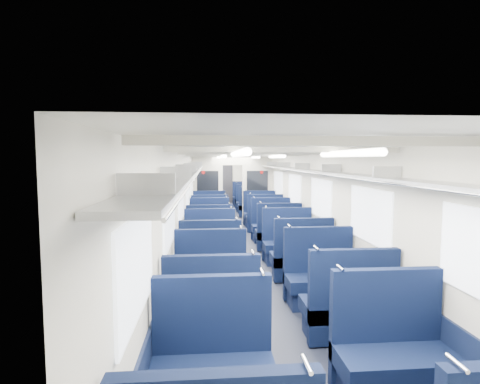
{
  "coord_description": "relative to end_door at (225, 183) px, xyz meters",
  "views": [
    {
      "loc": [
        -0.86,
        -10.25,
        2.2
      ],
      "look_at": [
        0.1,
        1.15,
        1.21
      ],
      "focal_mm": 28.35,
      "sensor_mm": 36.0,
      "label": 1
    }
  ],
  "objects": [
    {
      "name": "seat_13",
      "position": [
        0.83,
        -10.21,
        -0.63
      ],
      "size": [
        1.07,
        0.59,
        1.2
      ],
      "color": "#0A1533",
      "rests_on": "floor"
    },
    {
      "name": "wall_right",
      "position": [
        1.4,
        -8.94,
        0.18
      ],
      "size": [
        0.02,
        18.0,
        2.35
      ],
      "primitive_type": "cube",
      "color": "beige",
      "rests_on": "floor"
    },
    {
      "name": "seat_6",
      "position": [
        -0.83,
        -13.74,
        -0.63
      ],
      "size": [
        1.07,
        0.59,
        1.2
      ],
      "color": "#0A1533",
      "rests_on": "floor"
    },
    {
      "name": "seat_15",
      "position": [
        0.83,
        -9.22,
        -0.63
      ],
      "size": [
        1.07,
        0.59,
        1.2
      ],
      "color": "#0A1533",
      "rests_on": "floor"
    },
    {
      "name": "dado_left",
      "position": [
        -1.39,
        -8.94,
        -0.65
      ],
      "size": [
        0.03,
        17.9,
        0.7
      ],
      "primitive_type": "cube",
      "color": "black",
      "rests_on": "floor"
    },
    {
      "name": "seat_7",
      "position": [
        0.83,
        -13.7,
        -0.63
      ],
      "size": [
        1.07,
        0.59,
        1.2
      ],
      "color": "#0A1533",
      "rests_on": "floor"
    },
    {
      "name": "wall_left",
      "position": [
        -1.4,
        -8.94,
        0.18
      ],
      "size": [
        0.02,
        18.0,
        2.35
      ],
      "primitive_type": "cube",
      "color": "beige",
      "rests_on": "floor"
    },
    {
      "name": "bulkhead",
      "position": [
        -0.0,
        -5.88,
        0.23
      ],
      "size": [
        2.8,
        0.1,
        2.35
      ],
      "color": "beige",
      "rests_on": "floor"
    },
    {
      "name": "seat_5",
      "position": [
        0.83,
        -14.86,
        -0.63
      ],
      "size": [
        1.07,
        0.59,
        1.2
      ],
      "color": "#0A1533",
      "rests_on": "floor"
    },
    {
      "name": "seat_20",
      "position": [
        -0.83,
        -4.87,
        -0.63
      ],
      "size": [
        1.07,
        0.59,
        1.2
      ],
      "color": "#0A1533",
      "rests_on": "floor"
    },
    {
      "name": "seat_19",
      "position": [
        0.83,
        -6.93,
        -0.63
      ],
      "size": [
        1.07,
        0.59,
        1.2
      ],
      "color": "#0A1533",
      "rests_on": "floor"
    },
    {
      "name": "floor",
      "position": [
        0.0,
        -8.94,
        -1.0
      ],
      "size": [
        2.8,
        18.0,
        0.01
      ],
      "primitive_type": "cube",
      "color": "black",
      "rests_on": "ground"
    },
    {
      "name": "seat_22",
      "position": [
        -0.83,
        -3.73,
        -0.63
      ],
      "size": [
        1.07,
        0.59,
        1.2
      ],
      "color": "#0A1533",
      "rests_on": "floor"
    },
    {
      "name": "seat_9",
      "position": [
        0.83,
        -12.53,
        -0.63
      ],
      "size": [
        1.07,
        0.59,
        1.2
      ],
      "color": "#0A1533",
      "rests_on": "floor"
    },
    {
      "name": "seat_3",
      "position": [
        0.83,
        -15.95,
        -0.63
      ],
      "size": [
        1.07,
        0.59,
        1.2
      ],
      "color": "#0A1533",
      "rests_on": "floor"
    },
    {
      "name": "seat_23",
      "position": [
        0.83,
        -3.75,
        -0.63
      ],
      "size": [
        1.07,
        0.59,
        1.2
      ],
      "color": "#0A1533",
      "rests_on": "floor"
    },
    {
      "name": "windows",
      "position": [
        0.0,
        -9.4,
        0.42
      ],
      "size": [
        2.78,
        15.6,
        0.75
      ],
      "color": "white",
      "rests_on": "wall_left"
    },
    {
      "name": "luggage_rack_left",
      "position": [
        -1.21,
        -8.94,
        0.97
      ],
      "size": [
        0.36,
        17.4,
        0.18
      ],
      "color": "#B2B5BA",
      "rests_on": "wall_left"
    },
    {
      "name": "seat_11",
      "position": [
        0.83,
        -11.36,
        -0.63
      ],
      "size": [
        1.07,
        0.59,
        1.2
      ],
      "color": "#0A1533",
      "rests_on": "floor"
    },
    {
      "name": "seat_10",
      "position": [
        -0.83,
        -11.39,
        -0.63
      ],
      "size": [
        1.07,
        0.59,
        1.2
      ],
      "color": "#0A1533",
      "rests_on": "floor"
    },
    {
      "name": "ceiling_fittings",
      "position": [
        0.0,
        -9.2,
        1.29
      ],
      "size": [
        2.7,
        16.06,
        0.11
      ],
      "color": "beige",
      "rests_on": "ceiling"
    },
    {
      "name": "seat_14",
      "position": [
        -0.83,
        -9.09,
        -0.63
      ],
      "size": [
        1.07,
        0.59,
        1.2
      ],
      "color": "#0A1533",
      "rests_on": "floor"
    },
    {
      "name": "seat_24",
      "position": [
        -0.83,
        -2.41,
        -0.63
      ],
      "size": [
        1.07,
        0.59,
        1.2
      ],
      "color": "#0A1533",
      "rests_on": "floor"
    },
    {
      "name": "wall_far",
      "position": [
        0.0,
        0.06,
        0.18
      ],
      "size": [
        2.8,
        0.02,
        2.35
      ],
      "primitive_type": "cube",
      "color": "beige",
      "rests_on": "floor"
    },
    {
      "name": "seat_18",
      "position": [
        -0.83,
        -6.84,
        -0.63
      ],
      "size": [
        1.07,
        0.59,
        1.2
      ],
      "color": "#0A1533",
      "rests_on": "floor"
    },
    {
      "name": "seat_2",
      "position": [
        -0.83,
        -16.01,
        -0.63
      ],
      "size": [
        1.07,
        0.59,
        1.2
      ],
      "color": "#0A1533",
      "rests_on": "floor"
    },
    {
      "name": "dado_right",
      "position": [
        1.39,
        -8.94,
        -0.65
      ],
      "size": [
        0.03,
        17.9,
        0.7
      ],
      "primitive_type": "cube",
      "color": "black",
      "rests_on": "floor"
    },
    {
      "name": "seat_27",
      "position": [
        0.83,
        -1.48,
        -0.63
      ],
      "size": [
        1.07,
        0.59,
        1.2
      ],
      "color": "#0A1533",
      "rests_on": "floor"
    },
    {
      "name": "end_door",
      "position": [
        0.0,
        0.0,
        0.0
      ],
      "size": [
        0.75,
        0.06,
        2.0
      ],
      "primitive_type": "cube",
      "color": "black",
      "rests_on": "floor"
    },
    {
      "name": "luggage_rack_right",
      "position": [
        1.21,
        -8.94,
        0.97
      ],
      "size": [
        0.36,
        17.4,
        0.18
      ],
      "color": "#B2B5BA",
      "rests_on": "wall_right"
    },
    {
      "name": "seat_8",
      "position": [
        -0.83,
        -12.61,
        -0.63
      ],
      "size": [
        1.07,
        0.59,
        1.2
      ],
      "color": "#0A1533",
      "rests_on": "floor"
    },
    {
      "name": "seat_21",
      "position": [
        0.83,
        -4.88,
        -0.63
      ],
      "size": [
        1.07,
        0.59,
        1.2
      ],
      "color": "#0A1533",
      "rests_on": "floor"
    },
    {
      "name": "seat_16",
      "position": [
        -0.83,
        -7.99,
        -0.63
      ],
      "size": [
        1.07,
        0.59,
        1.2
      ],
      "color": "#0A1533",
      "rests_on": "floor"
    },
    {
      "name": "seat_26",
      "position": [
        -0.83,
        -1.45,
        -0.63
      ],
      "size": [
        1.07,
        0.59,
        1.2
      ],
      "color": "#0A1533",
      "rests_on": "floor"
    },
    {
      "name": "seat_12",
      "position": [
        -0.83,
        -10.42,
        -0.63
      ],
      "size": [
        1.07,
        0.59,
        1.2
      ],
      "color": "#0A1533",
      "rests_on": "floor"
    },
    {
      "name": "seat_4",
      "position": [
        -0.83,
        -14.99,
        -0.63
      ],
      "size": [
        1.07,
        0.59,
        1.2
      ],
      "color": "#0A1533",
      "rests_on": "floor"
    },
    {
      "name": "seat_17",
      "position": [
        0.83,
        -7.92,
        -0.63
      ],
      "size": [
        1.07,
        0.59,
        1.2
      ],
      "color": "#0A1533",
      "rests_on": "floor"
    },
    {
      "name": "ceiling",
      "position": [
        0.0,
        -8.94,
        1.35
      ],
      "size": [
        2.8,
        18.0,
        0.01
      ],
      "primitive_type": "cube",
      "color": "silver",
      "rests_on": "wall_left"
    },
    {
      "name": "seat_25",
      "position": [
        0.83,
        -2.49,
        -0.63
      ],
      "size": [
        1.07,
        0.59,
        1.2
      ],
      "color": "#0A1533",
      "rests_on": "floor"
    }
  ]
}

